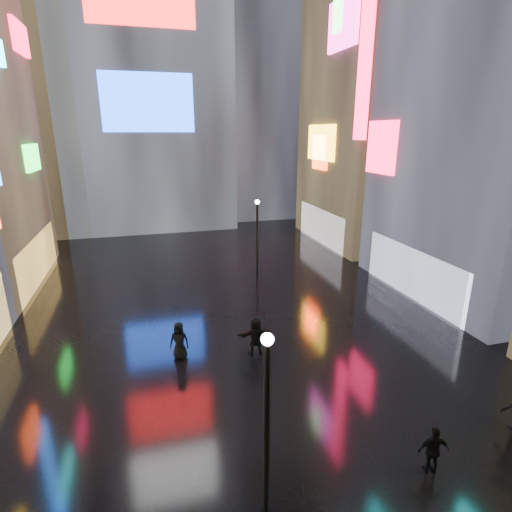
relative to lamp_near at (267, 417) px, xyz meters
name	(u,v)px	position (x,y,z in m)	size (l,w,h in m)	color
ground	(220,297)	(1.50, 14.32, -2.94)	(140.00, 140.00, 0.00)	black
building_right_far	(382,76)	(17.47, 24.32, 11.03)	(10.28, 12.00, 28.00)	black
tower_main	(139,9)	(-1.50, 38.30, 18.06)	(16.00, 14.20, 42.00)	black
tower_flank_right	(252,63)	(10.50, 40.32, 14.06)	(12.00, 12.00, 34.00)	black
tower_flank_left	(23,92)	(-12.50, 36.32, 10.06)	(10.00, 10.00, 26.00)	black
lamp_near	(267,417)	(0.00, 0.00, 0.00)	(0.30, 0.30, 5.20)	black
lamp_far	(257,233)	(4.79, 17.80, 0.00)	(0.30, 0.30, 5.20)	black
pedestrian_3	(434,450)	(5.02, -0.11, -2.17)	(0.90, 0.38, 1.54)	black
pedestrian_4	(179,341)	(-1.48, 8.08, -2.09)	(0.84, 0.54, 1.71)	black
pedestrian_5	(256,336)	(1.82, 7.54, -2.08)	(1.61, 0.51, 1.73)	black
umbrella_2	(178,314)	(-1.48, 8.08, -0.82)	(0.91, 0.93, 0.84)	black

